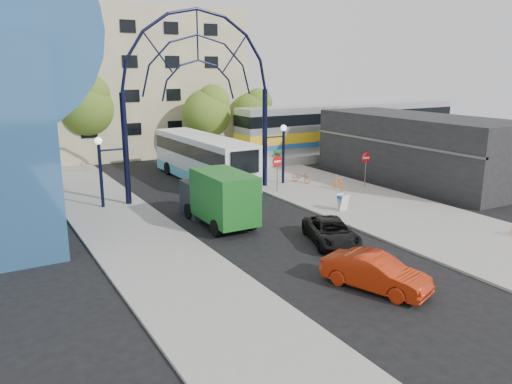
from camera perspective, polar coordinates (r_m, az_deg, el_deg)
ground at (r=22.62m, az=8.59°, el=-7.96°), size 120.00×120.00×0.00m
sidewalk_east at (r=30.56m, az=15.67°, el=-2.40°), size 8.00×56.00×0.12m
plaza_west at (r=24.71m, az=-12.43°, el=-6.07°), size 5.00×50.00×0.12m
gateway_arch at (r=33.06m, az=-6.62°, el=14.14°), size 13.64×0.44×12.10m
stop_sign at (r=34.17m, az=2.45°, el=3.14°), size 0.80×0.07×2.50m
do_not_enter_sign at (r=36.36m, az=12.45°, el=3.45°), size 0.76×0.07×2.48m
street_name_sign at (r=34.85m, az=2.48°, el=3.58°), size 0.70×0.70×2.80m
sandwich_board at (r=30.17m, az=9.89°, el=-0.94°), size 0.55×0.61×0.99m
commercial_block_east at (r=39.80m, az=17.83°, el=4.75°), size 6.00×16.00×5.00m
apartment_block at (r=53.49m, az=-13.84°, el=12.04°), size 20.00×12.10×14.00m
train_platform at (r=51.36m, az=10.77°, el=4.72°), size 32.00×5.00×0.80m
train_car at (r=51.03m, az=10.90°, el=7.50°), size 25.10×3.05×4.20m
tree_north_a at (r=46.60m, az=-5.49°, el=9.20°), size 4.48×4.48×7.00m
tree_north_b at (r=47.24m, az=-18.85°, el=9.40°), size 5.12×5.12×8.00m
tree_north_c at (r=51.15m, az=-0.25°, el=9.30°), size 4.16×4.16×6.50m
city_bus at (r=37.97m, az=-6.06°, el=3.88°), size 3.20×12.69×3.46m
green_truck at (r=27.42m, az=-4.38°, el=-0.59°), size 2.40×6.06×3.04m
black_suv at (r=24.78m, az=8.59°, el=-4.51°), size 3.40×4.77×1.21m
red_sedan at (r=20.09m, az=13.49°, el=-8.93°), size 2.83×4.45×1.39m
bike_near_a at (r=37.30m, az=5.20°, el=1.75°), size 1.06×1.75×0.87m
bike_near_b at (r=35.39m, az=9.35°, el=1.10°), size 0.78×1.78×1.03m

